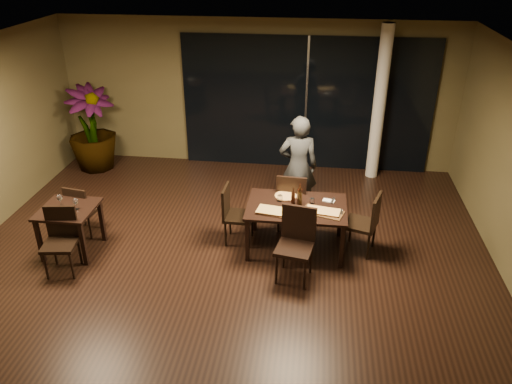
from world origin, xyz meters
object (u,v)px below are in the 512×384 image
Objects in this scene: side_table at (69,215)px; chair_main_far at (292,199)px; chair_side_far at (81,208)px; chair_main_left at (233,211)px; chair_main_near at (296,240)px; main_table at (296,210)px; potted_plant at (92,129)px; bottle_b at (300,197)px; chair_main_right at (367,221)px; chair_side_near at (61,236)px; bottle_a at (293,196)px; bottle_c at (300,194)px; diner at (298,167)px.

side_table is 3.46m from chair_main_far.
chair_main_far is 3.39m from chair_side_far.
chair_side_far is (-3.34, -0.58, -0.08)m from chair_main_far.
chair_main_near is at bearing -125.46° from chair_main_left.
main_table is 0.86× the size of potted_plant.
potted_plant reaches higher than chair_main_left.
chair_main_near is 3.46× the size of bottle_b.
chair_main_right is 1.01× the size of chair_side_near.
chair_main_right is at bearing 1.53° from main_table.
side_table is 3.49m from bottle_b.
potted_plant is at bearing 98.04° from chair_side_near.
chair_main_left is at bearing 153.24° from chair_main_near.
main_table is 1.00m from chair_main_left.
chair_side_far is 3.28× the size of bottle_a.
bottle_b is at bearing -83.40° from bottle_c.
chair_main_left is 2.05m from chair_main_right.
diner is at bearing 92.06° from main_table.
potted_plant is 6.47× the size of bottle_a.
chair_side_far is (-3.44, -0.03, -0.18)m from main_table.
main_table is 5.59× the size of bottle_a.
chair_main_left is 1.08× the size of chair_side_far.
potted_plant is at bearing 149.84° from bottle_a.
chair_main_left is at bearing 31.53° from chair_main_far.
bottle_c is at bearing 88.76° from diner.
bottle_a is at bearing 108.07° from chair_main_near.
chair_side_far is 0.49× the size of diner.
potted_plant is 5.24× the size of bottle_c.
potted_plant is 4.99m from bottle_c.
chair_main_near is 1.83m from diner.
potted_plant is (-4.21, 1.98, 0.30)m from chair_main_far.
main_table is at bearing -70.69° from chair_main_right.
chair_main_left reaches higher than main_table.
bottle_b reaches higher than chair_main_left.
potted_plant is at bearing -61.46° from chair_side_far.
diner is (0.95, 1.02, 0.36)m from chair_main_left.
main_table is 1.88× the size of side_table.
diner reaches higher than chair_main_left.
chair_side_near is at bearing -162.96° from bottle_c.
diner is at bearing -116.49° from chair_main_right.
diner reaches higher than bottle_c.
diner is at bearing 25.52° from side_table.
chair_side_far reaches higher than side_table.
diner is 5.41× the size of bottle_c.
chair_main_near is 3.36m from chair_side_near.
bottle_c is (0.04, 0.07, 0.24)m from main_table.
chair_main_near is at bearing -3.29° from side_table.
potted_plant is at bearing -21.14° from chair_main_far.
bottle_c is at bearing 63.25° from main_table.
chair_main_right is at bearing -89.65° from chair_main_left.
chair_main_near is 0.81m from bottle_a.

